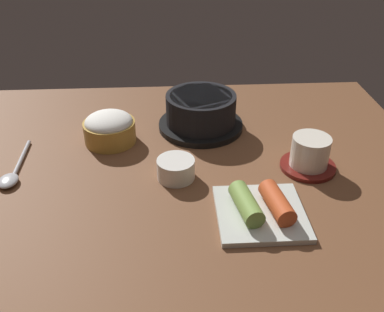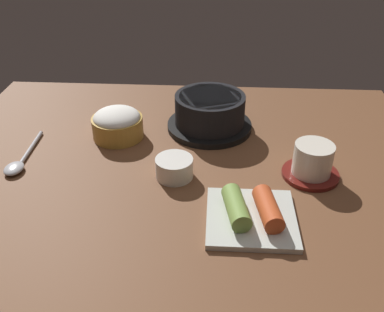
{
  "view_description": "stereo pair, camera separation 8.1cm",
  "coord_description": "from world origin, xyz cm",
  "px_view_note": "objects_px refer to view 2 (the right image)",
  "views": [
    {
      "loc": [
        -2.02,
        -70.17,
        48.61
      ],
      "look_at": [
        2.0,
        -2.0,
        5.0
      ],
      "focal_mm": 40.22,
      "sensor_mm": 36.0,
      "label": 1
    },
    {
      "loc": [
        6.07,
        -70.17,
        48.61
      ],
      "look_at": [
        2.0,
        -2.0,
        5.0
      ],
      "focal_mm": 40.22,
      "sensor_mm": 36.0,
      "label": 2
    }
  ],
  "objects_px": {
    "kimchi_plate": "(251,213)",
    "tea_cup_with_saucer": "(312,162)",
    "banchan_cup_center": "(174,167)",
    "rice_bowl": "(117,123)",
    "spoon": "(19,163)",
    "stone_pot": "(210,113)"
  },
  "relations": [
    {
      "from": "kimchi_plate",
      "to": "tea_cup_with_saucer",
      "type": "bearing_deg",
      "value": 48.61
    },
    {
      "from": "stone_pot",
      "to": "rice_bowl",
      "type": "distance_m",
      "value": 0.2
    },
    {
      "from": "tea_cup_with_saucer",
      "to": "spoon",
      "type": "height_order",
      "value": "tea_cup_with_saucer"
    },
    {
      "from": "rice_bowl",
      "to": "banchan_cup_center",
      "type": "xyz_separation_m",
      "value": [
        0.14,
        -0.14,
        -0.01
      ]
    },
    {
      "from": "banchan_cup_center",
      "to": "kimchi_plate",
      "type": "xyz_separation_m",
      "value": [
        0.14,
        -0.12,
        -0.01
      ]
    },
    {
      "from": "rice_bowl",
      "to": "spoon",
      "type": "bearing_deg",
      "value": -144.25
    },
    {
      "from": "tea_cup_with_saucer",
      "to": "spoon",
      "type": "bearing_deg",
      "value": 179.75
    },
    {
      "from": "tea_cup_with_saucer",
      "to": "stone_pot",
      "type": "bearing_deg",
      "value": 138.1
    },
    {
      "from": "rice_bowl",
      "to": "tea_cup_with_saucer",
      "type": "distance_m",
      "value": 0.41
    },
    {
      "from": "tea_cup_with_saucer",
      "to": "kimchi_plate",
      "type": "distance_m",
      "value": 0.18
    },
    {
      "from": "stone_pot",
      "to": "kimchi_plate",
      "type": "relative_size",
      "value": 1.3
    },
    {
      "from": "rice_bowl",
      "to": "spoon",
      "type": "xyz_separation_m",
      "value": [
        -0.17,
        -0.12,
        -0.03
      ]
    },
    {
      "from": "rice_bowl",
      "to": "spoon",
      "type": "relative_size",
      "value": 0.64
    },
    {
      "from": "rice_bowl",
      "to": "tea_cup_with_saucer",
      "type": "bearing_deg",
      "value": -17.82
    },
    {
      "from": "rice_bowl",
      "to": "banchan_cup_center",
      "type": "height_order",
      "value": "rice_bowl"
    },
    {
      "from": "kimchi_plate",
      "to": "spoon",
      "type": "bearing_deg",
      "value": 162.84
    },
    {
      "from": "banchan_cup_center",
      "to": "kimchi_plate",
      "type": "height_order",
      "value": "kimchi_plate"
    },
    {
      "from": "rice_bowl",
      "to": "spoon",
      "type": "distance_m",
      "value": 0.21
    },
    {
      "from": "stone_pot",
      "to": "spoon",
      "type": "bearing_deg",
      "value": -154.93
    },
    {
      "from": "banchan_cup_center",
      "to": "spoon",
      "type": "relative_size",
      "value": 0.42
    },
    {
      "from": "spoon",
      "to": "kimchi_plate",
      "type": "bearing_deg",
      "value": -17.16
    },
    {
      "from": "rice_bowl",
      "to": "kimchi_plate",
      "type": "height_order",
      "value": "rice_bowl"
    }
  ]
}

